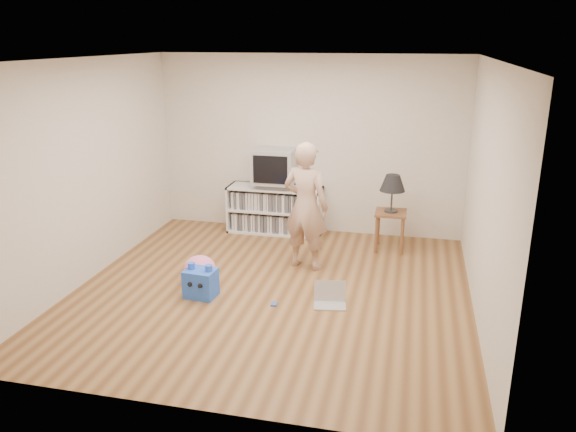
{
  "coord_description": "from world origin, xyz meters",
  "views": [
    {
      "loc": [
        1.51,
        -5.75,
        2.82
      ],
      "look_at": [
        0.1,
        0.4,
        0.8
      ],
      "focal_mm": 35.0,
      "sensor_mm": 36.0,
      "label": 1
    }
  ],
  "objects_px": {
    "table_lamp": "(393,184)",
    "person": "(306,206)",
    "side_table": "(390,221)",
    "media_unit": "(275,209)",
    "crt_tv": "(275,166)",
    "plush_blue": "(201,283)",
    "plush_pink": "(200,269)",
    "laptop": "(330,298)",
    "dvd_deck": "(275,185)"
  },
  "relations": [
    {
      "from": "plush_blue",
      "to": "media_unit",
      "type": "bearing_deg",
      "value": 88.35
    },
    {
      "from": "plush_blue",
      "to": "plush_pink",
      "type": "height_order",
      "value": "plush_blue"
    },
    {
      "from": "table_lamp",
      "to": "plush_pink",
      "type": "distance_m",
      "value": 2.79
    },
    {
      "from": "side_table",
      "to": "person",
      "type": "bearing_deg",
      "value": -139.73
    },
    {
      "from": "person",
      "to": "plush_pink",
      "type": "bearing_deg",
      "value": 46.86
    },
    {
      "from": "dvd_deck",
      "to": "media_unit",
      "type": "bearing_deg",
      "value": 90.0
    },
    {
      "from": "person",
      "to": "plush_pink",
      "type": "distance_m",
      "value": 1.51
    },
    {
      "from": "media_unit",
      "to": "crt_tv",
      "type": "relative_size",
      "value": 2.33
    },
    {
      "from": "dvd_deck",
      "to": "laptop",
      "type": "height_order",
      "value": "dvd_deck"
    },
    {
      "from": "plush_pink",
      "to": "crt_tv",
      "type": "bearing_deg",
      "value": 77.5
    },
    {
      "from": "side_table",
      "to": "plush_blue",
      "type": "bearing_deg",
      "value": -135.48
    },
    {
      "from": "media_unit",
      "to": "crt_tv",
      "type": "distance_m",
      "value": 0.67
    },
    {
      "from": "plush_blue",
      "to": "plush_pink",
      "type": "xyz_separation_m",
      "value": [
        -0.16,
        0.37,
        -0.0
      ]
    },
    {
      "from": "side_table",
      "to": "person",
      "type": "relative_size",
      "value": 0.34
    },
    {
      "from": "crt_tv",
      "to": "side_table",
      "type": "bearing_deg",
      "value": -12.02
    },
    {
      "from": "plush_pink",
      "to": "side_table",
      "type": "bearing_deg",
      "value": 36.47
    },
    {
      "from": "person",
      "to": "plush_blue",
      "type": "height_order",
      "value": "person"
    },
    {
      "from": "crt_tv",
      "to": "person",
      "type": "bearing_deg",
      "value": -60.01
    },
    {
      "from": "table_lamp",
      "to": "plush_pink",
      "type": "height_order",
      "value": "table_lamp"
    },
    {
      "from": "table_lamp",
      "to": "side_table",
      "type": "bearing_deg",
      "value": 0.0
    },
    {
      "from": "table_lamp",
      "to": "person",
      "type": "distance_m",
      "value": 1.34
    },
    {
      "from": "media_unit",
      "to": "table_lamp",
      "type": "relative_size",
      "value": 2.72
    },
    {
      "from": "plush_blue",
      "to": "person",
      "type": "bearing_deg",
      "value": 53.4
    },
    {
      "from": "crt_tv",
      "to": "table_lamp",
      "type": "height_order",
      "value": "crt_tv"
    },
    {
      "from": "media_unit",
      "to": "table_lamp",
      "type": "height_order",
      "value": "table_lamp"
    },
    {
      "from": "laptop",
      "to": "dvd_deck",
      "type": "bearing_deg",
      "value": 109.19
    },
    {
      "from": "media_unit",
      "to": "laptop",
      "type": "relative_size",
      "value": 3.61
    },
    {
      "from": "crt_tv",
      "to": "side_table",
      "type": "distance_m",
      "value": 1.86
    },
    {
      "from": "plush_blue",
      "to": "plush_pink",
      "type": "bearing_deg",
      "value": 118.02
    },
    {
      "from": "table_lamp",
      "to": "crt_tv",
      "type": "bearing_deg",
      "value": 167.98
    },
    {
      "from": "dvd_deck",
      "to": "plush_pink",
      "type": "xyz_separation_m",
      "value": [
        -0.43,
        -1.96,
        -0.57
      ]
    },
    {
      "from": "media_unit",
      "to": "plush_blue",
      "type": "distance_m",
      "value": 2.38
    },
    {
      "from": "crt_tv",
      "to": "laptop",
      "type": "bearing_deg",
      "value": -61.71
    },
    {
      "from": "media_unit",
      "to": "plush_blue",
      "type": "height_order",
      "value": "media_unit"
    },
    {
      "from": "table_lamp",
      "to": "person",
      "type": "xyz_separation_m",
      "value": [
        -1.01,
        -0.86,
        -0.13
      ]
    },
    {
      "from": "table_lamp",
      "to": "plush_pink",
      "type": "bearing_deg",
      "value": -143.53
    },
    {
      "from": "media_unit",
      "to": "person",
      "type": "relative_size",
      "value": 0.86
    },
    {
      "from": "person",
      "to": "laptop",
      "type": "xyz_separation_m",
      "value": [
        0.47,
        -0.96,
        -0.75
      ]
    },
    {
      "from": "crt_tv",
      "to": "plush_pink",
      "type": "relative_size",
      "value": 1.56
    },
    {
      "from": "dvd_deck",
      "to": "plush_blue",
      "type": "xyz_separation_m",
      "value": [
        -0.28,
        -2.34,
        -0.57
      ]
    },
    {
      "from": "laptop",
      "to": "plush_pink",
      "type": "distance_m",
      "value": 1.63
    },
    {
      "from": "dvd_deck",
      "to": "side_table",
      "type": "height_order",
      "value": "dvd_deck"
    },
    {
      "from": "person",
      "to": "laptop",
      "type": "relative_size",
      "value": 4.19
    },
    {
      "from": "plush_blue",
      "to": "side_table",
      "type": "bearing_deg",
      "value": 49.59
    },
    {
      "from": "table_lamp",
      "to": "laptop",
      "type": "relative_size",
      "value": 1.33
    },
    {
      "from": "dvd_deck",
      "to": "side_table",
      "type": "xyz_separation_m",
      "value": [
        1.72,
        -0.37,
        -0.32
      ]
    },
    {
      "from": "crt_tv",
      "to": "plush_pink",
      "type": "distance_m",
      "value": 2.18
    },
    {
      "from": "table_lamp",
      "to": "person",
      "type": "bearing_deg",
      "value": -139.73
    },
    {
      "from": "table_lamp",
      "to": "person",
      "type": "relative_size",
      "value": 0.32
    },
    {
      "from": "person",
      "to": "side_table",
      "type": "bearing_deg",
      "value": -125.62
    }
  ]
}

